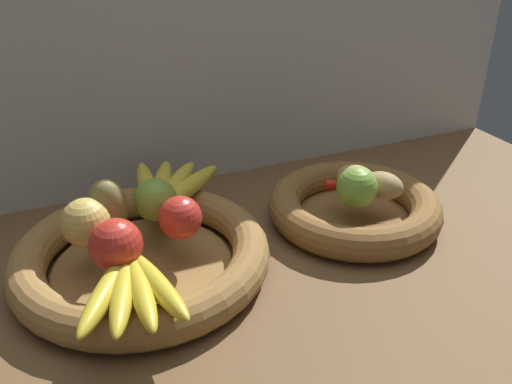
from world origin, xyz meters
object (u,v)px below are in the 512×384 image
at_px(apple_red_front, 116,245).
at_px(banana_bunch_front, 131,287).
at_px(lime_near, 357,187).
at_px(apple_golden_left, 86,222).
at_px(banana_bunch_back, 168,187).
at_px(apple_red_right, 181,219).
at_px(potato_large, 357,180).
at_px(potato_small, 383,185).
at_px(apple_green_back, 155,200).
at_px(pear_brown, 108,206).
at_px(fruit_bowl_left, 142,256).
at_px(fruit_bowl_right, 354,207).
at_px(chili_pepper, 363,184).

bearing_deg(apple_red_front, banana_bunch_front, -86.63).
bearing_deg(banana_bunch_front, lime_near, 13.08).
height_order(apple_golden_left, banana_bunch_back, apple_golden_left).
xyz_separation_m(apple_red_right, apple_golden_left, (-0.13, 0.04, 0.00)).
bearing_deg(potato_large, potato_small, -45.00).
height_order(apple_green_back, potato_small, apple_green_back).
relative_size(apple_green_back, potato_large, 0.84).
relative_size(apple_red_right, lime_near, 0.96).
distance_m(apple_golden_left, pear_brown, 0.04).
bearing_deg(potato_large, fruit_bowl_left, 180.00).
bearing_deg(banana_bunch_front, apple_red_front, 93.37).
height_order(fruit_bowl_right, chili_pepper, chili_pepper).
height_order(banana_bunch_back, potato_large, potato_large).
distance_m(banana_bunch_back, chili_pepper, 0.34).
height_order(fruit_bowl_right, apple_green_back, apple_green_back).
bearing_deg(lime_near, apple_green_back, 164.36).
bearing_deg(chili_pepper, lime_near, -114.06).
bearing_deg(fruit_bowl_right, apple_red_front, -171.95).
xyz_separation_m(apple_red_front, potato_large, (0.42, 0.06, -0.01)).
height_order(fruit_bowl_left, potato_small, potato_small).
bearing_deg(fruit_bowl_right, potato_large, -90.00).
relative_size(banana_bunch_front, chili_pepper, 1.40).
relative_size(apple_red_front, banana_bunch_front, 0.40).
relative_size(fruit_bowl_left, apple_red_front, 5.33).
height_order(fruit_bowl_right, apple_golden_left, apple_golden_left).
height_order(pear_brown, potato_large, pear_brown).
bearing_deg(apple_golden_left, potato_small, -5.85).
bearing_deg(fruit_bowl_right, banana_bunch_front, -162.69).
relative_size(apple_golden_left, potato_large, 0.90).
xyz_separation_m(potato_large, lime_near, (-0.03, -0.04, 0.01)).
bearing_deg(apple_red_front, apple_golden_left, 110.84).
distance_m(apple_red_right, lime_near, 0.29).
xyz_separation_m(potato_small, chili_pepper, (-0.01, 0.04, -0.01)).
distance_m(pear_brown, banana_bunch_back, 0.14).
xyz_separation_m(fruit_bowl_right, apple_red_front, (-0.42, -0.06, 0.07)).
distance_m(fruit_bowl_right, potato_small, 0.07).
relative_size(apple_green_back, lime_near, 1.01).
height_order(apple_golden_left, pear_brown, pear_brown).
bearing_deg(potato_small, apple_golden_left, 174.15).
xyz_separation_m(apple_red_right, banana_bunch_front, (-0.10, -0.11, -0.02)).
bearing_deg(fruit_bowl_left, chili_pepper, 1.07).
xyz_separation_m(banana_bunch_back, chili_pepper, (0.32, -0.11, -0.01)).
bearing_deg(apple_green_back, lime_near, -15.64).
bearing_deg(pear_brown, lime_near, -11.34).
height_order(fruit_bowl_left, banana_bunch_front, banana_bunch_front).
xyz_separation_m(apple_green_back, potato_small, (0.37, -0.08, -0.01)).
height_order(apple_red_front, apple_red_right, apple_red_front).
bearing_deg(apple_red_front, potato_small, 3.45).
distance_m(fruit_bowl_left, apple_red_right, 0.09).
bearing_deg(banana_bunch_back, potato_large, -21.57).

